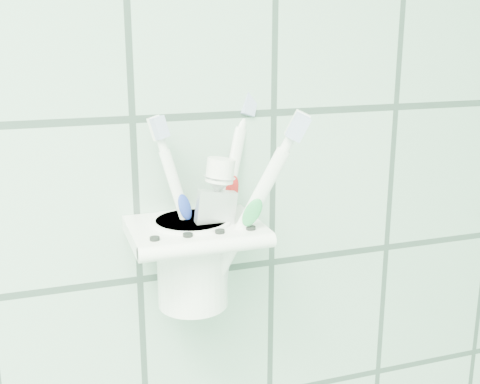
% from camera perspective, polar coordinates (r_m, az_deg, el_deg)
% --- Properties ---
extents(holder_bracket, '(0.13, 0.11, 0.04)m').
position_cam_1_polar(holder_bracket, '(0.60, -4.32, -3.79)').
color(holder_bracket, white).
rests_on(holder_bracket, wall_back).
extents(cup, '(0.08, 0.08, 0.09)m').
position_cam_1_polar(cup, '(0.61, -4.55, -6.31)').
color(cup, white).
rests_on(cup, holder_bracket).
extents(toothbrush_pink, '(0.05, 0.03, 0.19)m').
position_cam_1_polar(toothbrush_pink, '(0.59, -3.01, -1.28)').
color(toothbrush_pink, white).
rests_on(toothbrush_pink, cup).
extents(toothbrush_blue, '(0.07, 0.06, 0.21)m').
position_cam_1_polar(toothbrush_blue, '(0.59, -3.13, -0.12)').
color(toothbrush_blue, white).
rests_on(toothbrush_blue, cup).
extents(toothbrush_orange, '(0.08, 0.05, 0.21)m').
position_cam_1_polar(toothbrush_orange, '(0.58, -3.61, -0.59)').
color(toothbrush_orange, white).
rests_on(toothbrush_orange, cup).
extents(toothpaste_tube, '(0.05, 0.03, 0.15)m').
position_cam_1_polar(toothpaste_tube, '(0.58, -3.45, -2.83)').
color(toothpaste_tube, silver).
rests_on(toothpaste_tube, cup).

